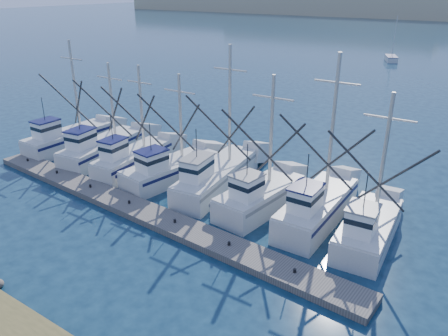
{
  "coord_description": "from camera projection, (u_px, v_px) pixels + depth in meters",
  "views": [
    {
      "loc": [
        9.84,
        -12.08,
        13.43
      ],
      "look_at": [
        -3.56,
        8.0,
        3.2
      ],
      "focal_mm": 35.0,
      "sensor_mm": 36.0,
      "label": 1
    }
  ],
  "objects": [
    {
      "name": "floating_dock",
      "position": [
        140.0,
        211.0,
        27.54
      ],
      "size": [
        30.1,
        3.86,
        0.4
      ],
      "primitive_type": "cube",
      "rotation": [
        0.0,
        0.0,
        -0.06
      ],
      "color": "#66605B",
      "rests_on": "ground"
    },
    {
      "name": "sailboat_far",
      "position": [
        391.0,
        58.0,
        81.47
      ],
      "size": [
        3.48,
        5.21,
        8.1
      ],
      "rotation": [
        0.0,
        0.0,
        0.38
      ],
      "color": "silver",
      "rests_on": "ground"
    },
    {
      "name": "ground",
      "position": [
        191.0,
        309.0,
        19.52
      ],
      "size": [
        500.0,
        500.0,
        0.0
      ],
      "primitive_type": "plane",
      "color": "#0B2034",
      "rests_on": "ground"
    },
    {
      "name": "trawler_fleet",
      "position": [
        186.0,
        173.0,
        31.12
      ],
      "size": [
        29.1,
        9.43,
        9.99
      ],
      "color": "silver",
      "rests_on": "ground"
    }
  ]
}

